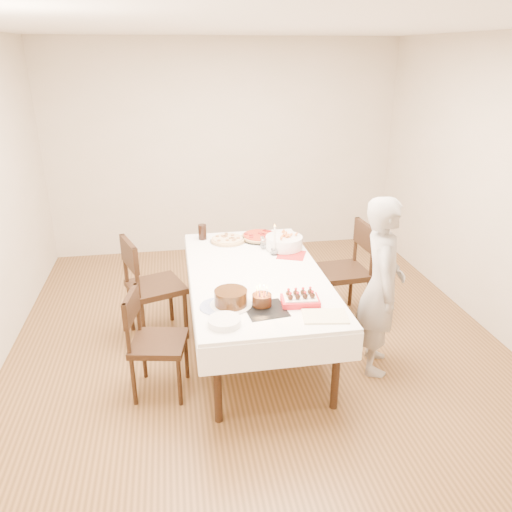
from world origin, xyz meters
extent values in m
plane|color=#52381C|center=(0.00, 0.00, 0.00)|extent=(5.00, 5.00, 0.00)
cube|color=beige|center=(0.00, 2.50, 1.35)|extent=(4.50, 0.04, 2.70)
cube|color=beige|center=(0.00, -2.50, 1.35)|extent=(4.50, 0.04, 2.70)
cube|color=beige|center=(2.25, 0.00, 1.35)|extent=(0.04, 5.00, 2.70)
plane|color=white|center=(0.00, 0.00, 2.70)|extent=(5.00, 5.00, 0.00)
cube|color=white|center=(-0.03, -0.06, 0.38)|extent=(1.24, 2.19, 0.75)
imported|color=#9F9A96|center=(0.93, -0.52, 0.75)|extent=(0.51, 0.63, 1.51)
cylinder|color=beige|center=(-0.18, 0.72, 0.77)|extent=(0.47, 0.47, 0.04)
cylinder|color=red|center=(0.15, 0.77, 0.77)|extent=(0.50, 0.50, 0.04)
cube|color=#B21E1E|center=(0.37, 0.27, 0.75)|extent=(0.33, 0.33, 0.01)
cylinder|color=white|center=(0.33, 0.45, 0.82)|extent=(0.43, 0.43, 0.11)
cylinder|color=white|center=(0.21, 0.31, 0.90)|extent=(0.07, 0.07, 0.31)
cylinder|color=black|center=(-0.42, 0.84, 0.83)|extent=(0.11, 0.11, 0.16)
cylinder|color=#341D0D|center=(-0.32, -0.63, 0.81)|extent=(0.32, 0.32, 0.13)
cube|color=black|center=(-0.07, -0.74, 0.75)|extent=(0.33, 0.33, 0.01)
cylinder|color=#391C0F|center=(-0.09, -0.68, 0.84)|extent=(0.15, 0.15, 0.15)
cube|color=beige|center=(0.33, -0.92, 0.75)|extent=(0.35, 0.26, 0.03)
cylinder|color=white|center=(-0.40, -0.90, 0.77)|extent=(0.27, 0.27, 0.05)
cylinder|color=white|center=(-0.42, -0.63, 0.76)|extent=(0.32, 0.32, 0.01)
camera|label=1|loc=(-0.69, -3.94, 2.53)|focal=35.00mm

